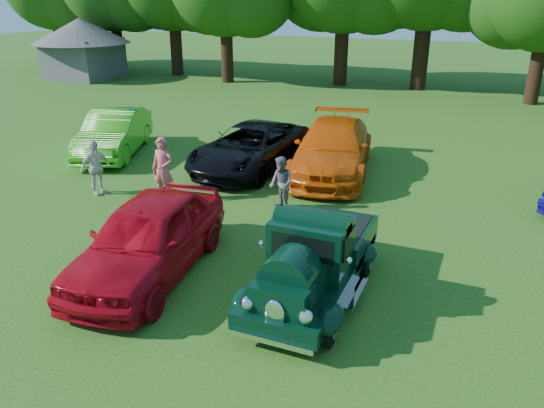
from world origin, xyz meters
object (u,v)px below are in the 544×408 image
at_px(back_car_orange, 333,148).
at_px(spectator_pink, 163,169).
at_px(back_car_lime, 114,133).
at_px(red_convertible, 148,237).
at_px(back_car_black, 251,147).
at_px(gazebo, 82,42).
at_px(hero_pickup, 314,261).
at_px(spectator_white, 95,168).
at_px(spectator_grey, 281,184).

relative_size(back_car_orange, spectator_pink, 3.14).
bearing_deg(back_car_lime, red_convertible, -69.13).
bearing_deg(back_car_black, back_car_orange, 17.86).
relative_size(back_car_lime, spectator_pink, 2.63).
distance_m(spectator_pink, gazebo, 24.64).
relative_size(red_convertible, back_car_orange, 0.84).
bearing_deg(back_car_lime, hero_pickup, -54.73).
bearing_deg(spectator_white, back_car_black, -20.76).
height_order(back_car_black, spectator_pink, spectator_pink).
relative_size(hero_pickup, spectator_pink, 2.38).
height_order(back_car_black, gazebo, gazebo).
distance_m(back_car_black, gazebo, 23.22).
relative_size(spectator_white, gazebo, 0.25).
distance_m(spectator_grey, gazebo, 26.77).
height_order(hero_pickup, red_convertible, hero_pickup).
xyz_separation_m(hero_pickup, back_car_lime, (-9.78, 6.34, 0.06)).
bearing_deg(hero_pickup, spectator_white, 159.88).
height_order(back_car_orange, spectator_white, back_car_orange).
distance_m(back_car_lime, gazebo, 19.45).
relative_size(hero_pickup, back_car_black, 0.81).
bearing_deg(back_car_orange, spectator_grey, -105.96).
height_order(hero_pickup, back_car_lime, hero_pickup).
distance_m(back_car_lime, spectator_pink, 5.26).
height_order(spectator_pink, gazebo, gazebo).
xyz_separation_m(spectator_pink, spectator_grey, (3.34, 0.61, -0.17)).
bearing_deg(spectator_grey, spectator_white, -127.47).
bearing_deg(hero_pickup, red_convertible, -171.26).
bearing_deg(spectator_pink, red_convertible, -63.57).
xyz_separation_m(back_car_lime, spectator_white, (2.14, -3.54, 0.02)).
bearing_deg(back_car_orange, spectator_pink, -141.73).
distance_m(red_convertible, back_car_orange, 8.06).
distance_m(hero_pickup, red_convertible, 3.49).
relative_size(back_car_lime, back_car_black, 0.89).
xyz_separation_m(back_car_black, back_car_orange, (2.62, 0.65, 0.08)).
relative_size(hero_pickup, back_car_orange, 0.76).
height_order(back_car_black, spectator_white, spectator_white).
bearing_deg(spectator_grey, back_car_black, 169.75).
distance_m(back_car_lime, back_car_black, 5.32).
xyz_separation_m(hero_pickup, spectator_pink, (-5.57, 3.19, 0.18)).
height_order(back_car_lime, gazebo, gazebo).
relative_size(back_car_orange, spectator_white, 3.54).
xyz_separation_m(hero_pickup, spectator_white, (-7.64, 2.80, 0.07)).
xyz_separation_m(red_convertible, back_car_lime, (-6.33, 6.87, -0.03)).
height_order(back_car_orange, spectator_grey, back_car_orange).
relative_size(spectator_grey, gazebo, 0.23).
height_order(spectator_pink, spectator_white, spectator_pink).
height_order(back_car_orange, gazebo, gazebo).
bearing_deg(spectator_pink, back_car_lime, 140.03).
bearing_deg(back_car_black, spectator_white, -124.97).
bearing_deg(gazebo, spectator_white, -48.19).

